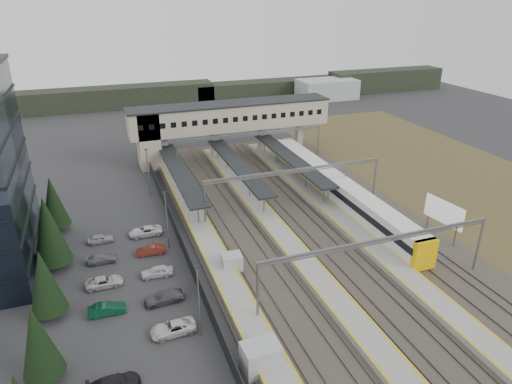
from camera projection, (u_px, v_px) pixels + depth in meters
name	position (u px, v px, depth m)	size (l,w,h in m)	color
ground	(251.00, 276.00, 54.53)	(220.00, 220.00, 0.00)	#2B2B2D
conifer_row	(41.00, 300.00, 42.44)	(4.42, 49.82, 9.50)	black
car_park	(136.00, 314.00, 47.21)	(10.58, 44.22, 1.29)	silver
lampposts	(180.00, 252.00, 51.38)	(0.50, 53.25, 8.07)	slate
fence	(188.00, 258.00, 56.42)	(0.08, 90.00, 2.00)	#26282B
relay_cabin_near	(261.00, 357.00, 40.54)	(3.44, 2.60, 2.76)	#A9ADAF
relay_cabin_far	(232.00, 263.00, 55.20)	(2.57, 2.20, 2.22)	#A9ADAF
rail_corridor	(304.00, 241.00, 61.61)	(34.00, 90.00, 0.92)	#3B362E
canopies	(237.00, 165.00, 78.37)	(23.10, 30.00, 3.28)	black
footbridge	(217.00, 120.00, 89.89)	(40.40, 6.40, 11.20)	#B2A48C
gantries	(331.00, 206.00, 58.41)	(28.40, 62.28, 7.17)	slate
train	(338.00, 189.00, 72.81)	(3.12, 43.37, 3.93)	white
billboard	(444.00, 213.00, 61.62)	(1.03, 6.35, 5.50)	slate
scrub_east	(506.00, 205.00, 72.76)	(34.00, 120.00, 0.06)	#423D21
treeline_far	(225.00, 92.00, 140.18)	(170.00, 19.00, 7.00)	black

